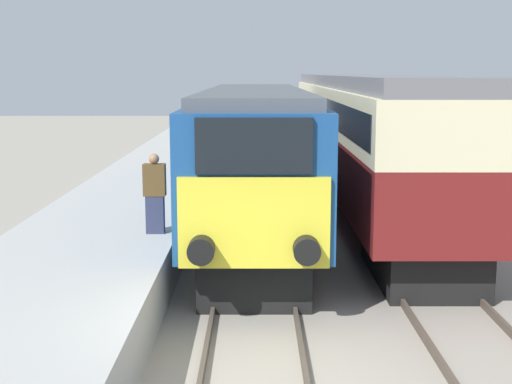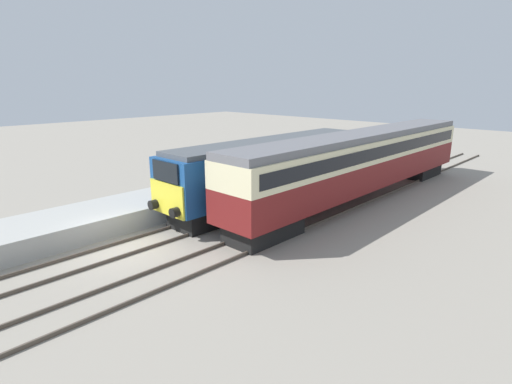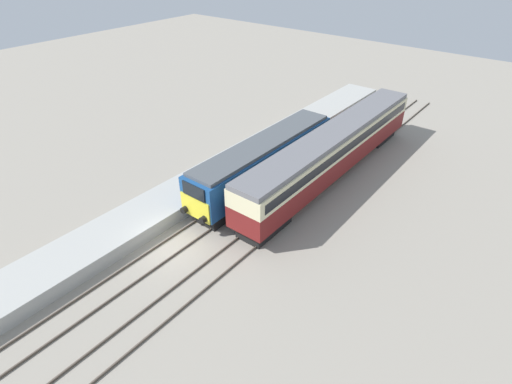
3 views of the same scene
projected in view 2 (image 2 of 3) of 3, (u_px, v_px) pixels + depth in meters
ground_plane at (124, 250)px, 16.88m from camera, size 120.00×120.00×0.00m
platform_left at (216, 190)px, 24.53m from camera, size 3.50×50.00×0.97m
rails_near_track at (214, 220)px, 20.35m from camera, size 1.51×60.00×0.14m
rails_far_track at (263, 237)px, 18.08m from camera, size 1.50×60.00×0.14m
locomotive at (272, 168)px, 22.91m from camera, size 2.70×14.74×3.76m
passenger_carriage at (364, 159)px, 23.59m from camera, size 2.75×21.85×4.08m
person_on_platform at (189, 181)px, 21.24m from camera, size 0.44×0.26×1.61m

